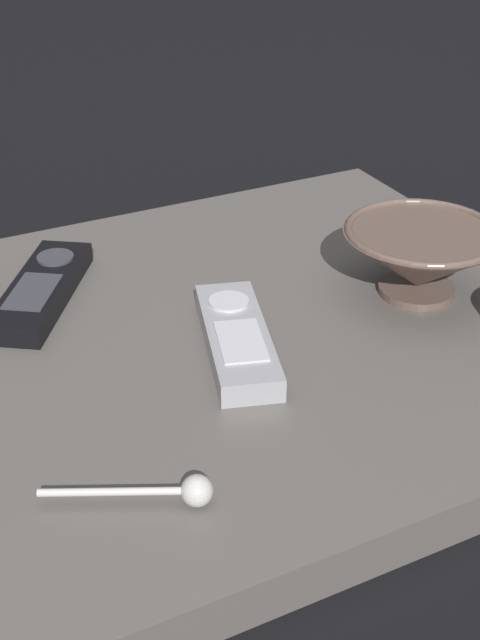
{
  "coord_description": "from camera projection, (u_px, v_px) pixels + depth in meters",
  "views": [
    {
      "loc": [
        -0.65,
        0.34,
        0.48
      ],
      "look_at": [
        -0.02,
        0.02,
        0.06
      ],
      "focal_mm": 49.41,
      "sensor_mm": 36.0,
      "label": 1
    }
  ],
  "objects": [
    {
      "name": "tv_remote_near",
      "position": [
        237.0,
        339.0,
        0.81
      ],
      "size": [
        0.18,
        0.11,
        0.03
      ],
      "color": "#9E9EA3",
      "rests_on": "table"
    },
    {
      "name": "tv_remote_far",
      "position": [
        42.0,
        290.0,
        0.89
      ],
      "size": [
        0.18,
        0.15,
        0.02
      ],
      "color": "black",
      "rests_on": "table"
    },
    {
      "name": "table",
      "position": [
        252.0,
        339.0,
        0.87
      ],
      "size": [
        0.59,
        0.63,
        0.04
      ],
      "color": "#5B5651",
      "rests_on": "ground"
    },
    {
      "name": "ground_plane",
      "position": [
        251.0,
        356.0,
        0.88
      ],
      "size": [
        6.0,
        6.0,
        0.0
      ],
      "primitive_type": "plane",
      "color": "black"
    },
    {
      "name": "teaspoon",
      "position": [
        178.0,
        491.0,
        0.63
      ],
      "size": [
        0.06,
        0.12,
        0.02
      ],
      "color": "silver",
      "rests_on": "table"
    },
    {
      "name": "cereal_bowl",
      "position": [
        420.0,
        257.0,
        0.89
      ],
      "size": [
        0.16,
        0.16,
        0.07
      ],
      "color": "brown",
      "rests_on": "table"
    }
  ]
}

